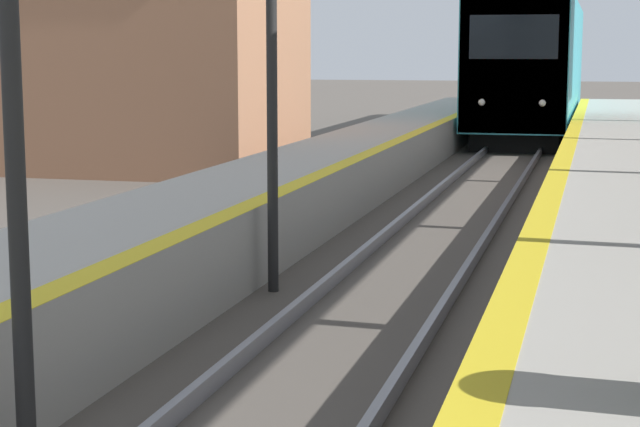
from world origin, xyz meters
name	(u,v)px	position (x,y,z in m)	size (l,w,h in m)	color
train	(533,64)	(0.00, 35.28, 2.29)	(2.81, 17.35, 4.51)	black
station_building	(85,47)	(-9.61, 21.98, 2.80)	(10.00, 5.87, 5.57)	#9E6B4C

